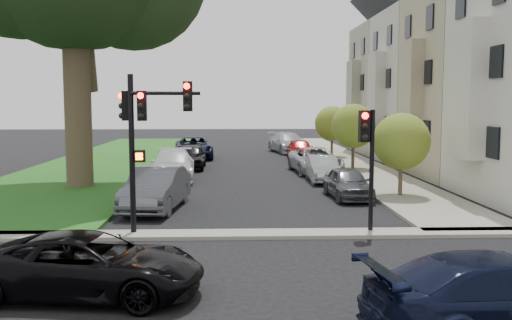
{
  "coord_description": "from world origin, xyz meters",
  "views": [
    {
      "loc": [
        -0.71,
        -14.8,
        4.03
      ],
      "look_at": [
        0.0,
        5.0,
        2.0
      ],
      "focal_mm": 40.0,
      "sensor_mm": 36.0,
      "label": 1
    }
  ],
  "objects_px": {
    "car_cross_far": "(505,296)",
    "car_parked_8": "(194,148)",
    "car_parked_5": "(156,189)",
    "small_tree_b": "(353,126)",
    "car_cross_near": "(89,265)",
    "small_tree_c": "(332,123)",
    "car_parked_7": "(190,156)",
    "car_parked_0": "(348,183)",
    "car_parked_6": "(173,165)",
    "car_parked_3": "(300,149)",
    "car_parked_4": "(288,143)",
    "car_parked_1": "(322,169)",
    "traffic_signal_secondary": "(368,148)",
    "car_parked_2": "(315,160)",
    "traffic_signal_main": "(144,125)",
    "small_tree_a": "(401,142)"
  },
  "relations": [
    {
      "from": "car_parked_3",
      "to": "car_parked_5",
      "type": "xyz_separation_m",
      "value": [
        -7.48,
        -18.38,
        0.08
      ]
    },
    {
      "from": "traffic_signal_secondary",
      "to": "car_parked_5",
      "type": "height_order",
      "value": "traffic_signal_secondary"
    },
    {
      "from": "car_parked_1",
      "to": "car_parked_7",
      "type": "distance_m",
      "value": 9.19
    },
    {
      "from": "traffic_signal_secondary",
      "to": "car_cross_near",
      "type": "bearing_deg",
      "value": -142.63
    },
    {
      "from": "small_tree_b",
      "to": "car_parked_8",
      "type": "bearing_deg",
      "value": 143.23
    },
    {
      "from": "small_tree_b",
      "to": "car_parked_3",
      "type": "height_order",
      "value": "small_tree_b"
    },
    {
      "from": "car_parked_4",
      "to": "small_tree_a",
      "type": "bearing_deg",
      "value": -94.39
    },
    {
      "from": "small_tree_c",
      "to": "car_parked_3",
      "type": "xyz_separation_m",
      "value": [
        -2.41,
        -1.07,
        -1.76
      ]
    },
    {
      "from": "car_parked_1",
      "to": "traffic_signal_secondary",
      "type": "bearing_deg",
      "value": -92.11
    },
    {
      "from": "car_parked_8",
      "to": "small_tree_b",
      "type": "bearing_deg",
      "value": -43.13
    },
    {
      "from": "small_tree_c",
      "to": "car_parked_3",
      "type": "relative_size",
      "value": 0.88
    },
    {
      "from": "small_tree_c",
      "to": "car_cross_far",
      "type": "relative_size",
      "value": 0.75
    },
    {
      "from": "car_parked_4",
      "to": "car_parked_7",
      "type": "xyz_separation_m",
      "value": [
        -6.89,
        -10.61,
        -0.05
      ]
    },
    {
      "from": "small_tree_b",
      "to": "car_cross_near",
      "type": "xyz_separation_m",
      "value": [
        -9.95,
        -21.58,
        -1.94
      ]
    },
    {
      "from": "small_tree_a",
      "to": "car_parked_2",
      "type": "relative_size",
      "value": 0.69
    },
    {
      "from": "small_tree_c",
      "to": "car_parked_5",
      "type": "xyz_separation_m",
      "value": [
        -9.88,
        -19.45,
        -1.68
      ]
    },
    {
      "from": "car_parked_0",
      "to": "car_parked_8",
      "type": "relative_size",
      "value": 0.69
    },
    {
      "from": "car_parked_1",
      "to": "car_parked_3",
      "type": "bearing_deg",
      "value": 89.29
    },
    {
      "from": "traffic_signal_main",
      "to": "car_cross_far",
      "type": "xyz_separation_m",
      "value": [
        7.31,
        -7.75,
        -2.62
      ]
    },
    {
      "from": "car_cross_near",
      "to": "small_tree_a",
      "type": "bearing_deg",
      "value": -32.73
    },
    {
      "from": "car_parked_0",
      "to": "car_parked_3",
      "type": "distance_m",
      "value": 16.14
    },
    {
      "from": "car_parked_2",
      "to": "small_tree_c",
      "type": "bearing_deg",
      "value": 69.45
    },
    {
      "from": "traffic_signal_secondary",
      "to": "car_parked_2",
      "type": "height_order",
      "value": "traffic_signal_secondary"
    },
    {
      "from": "car_parked_8",
      "to": "small_tree_c",
      "type": "bearing_deg",
      "value": -6.42
    },
    {
      "from": "small_tree_a",
      "to": "traffic_signal_main",
      "type": "bearing_deg",
      "value": -146.23
    },
    {
      "from": "car_cross_near",
      "to": "car_parked_2",
      "type": "xyz_separation_m",
      "value": [
        7.56,
        20.36,
        0.06
      ]
    },
    {
      "from": "car_parked_3",
      "to": "car_parked_4",
      "type": "relative_size",
      "value": 0.78
    },
    {
      "from": "car_cross_far",
      "to": "car_parked_5",
      "type": "height_order",
      "value": "car_parked_5"
    },
    {
      "from": "small_tree_c",
      "to": "traffic_signal_main",
      "type": "relative_size",
      "value": 0.77
    },
    {
      "from": "small_tree_b",
      "to": "traffic_signal_main",
      "type": "distance_m",
      "value": 18.83
    },
    {
      "from": "car_cross_far",
      "to": "car_parked_8",
      "type": "relative_size",
      "value": 0.89
    },
    {
      "from": "car_cross_near",
      "to": "car_parked_2",
      "type": "bearing_deg",
      "value": -13.06
    },
    {
      "from": "car_parked_4",
      "to": "car_cross_far",
      "type": "bearing_deg",
      "value": -101.0
    },
    {
      "from": "car_parked_1",
      "to": "car_parked_4",
      "type": "xyz_separation_m",
      "value": [
        -0.24,
        16.41,
        0.13
      ]
    },
    {
      "from": "car_cross_near",
      "to": "small_tree_c",
      "type": "bearing_deg",
      "value": -11.63
    },
    {
      "from": "car_cross_near",
      "to": "car_parked_7",
      "type": "xyz_separation_m",
      "value": [
        0.31,
        22.69,
        0.08
      ]
    },
    {
      "from": "small_tree_a",
      "to": "car_parked_8",
      "type": "distance_m",
      "value": 19.87
    },
    {
      "from": "small_tree_c",
      "to": "car_parked_6",
      "type": "xyz_separation_m",
      "value": [
        -10.14,
        -11.35,
        -1.71
      ]
    },
    {
      "from": "car_cross_far",
      "to": "car_parked_5",
      "type": "relative_size",
      "value": 1.03
    },
    {
      "from": "small_tree_b",
      "to": "car_parked_5",
      "type": "distance_m",
      "value": 15.69
    },
    {
      "from": "car_parked_2",
      "to": "car_parked_3",
      "type": "xyz_separation_m",
      "value": [
        -0.02,
        7.55,
        -0.01
      ]
    },
    {
      "from": "small_tree_a",
      "to": "car_parked_3",
      "type": "bearing_deg",
      "value": 98.52
    },
    {
      "from": "car_parked_3",
      "to": "car_parked_4",
      "type": "distance_m",
      "value": 5.4
    },
    {
      "from": "small_tree_b",
      "to": "car_parked_8",
      "type": "height_order",
      "value": "small_tree_b"
    },
    {
      "from": "car_parked_3",
      "to": "car_parked_8",
      "type": "distance_m",
      "value": 7.58
    },
    {
      "from": "traffic_signal_secondary",
      "to": "car_parked_5",
      "type": "distance_m",
      "value": 8.32
    },
    {
      "from": "car_parked_0",
      "to": "car_parked_6",
      "type": "xyz_separation_m",
      "value": [
        -7.91,
        5.86,
        0.12
      ]
    },
    {
      "from": "traffic_signal_main",
      "to": "car_parked_0",
      "type": "relative_size",
      "value": 1.27
    },
    {
      "from": "small_tree_b",
      "to": "car_parked_1",
      "type": "distance_m",
      "value": 5.68
    },
    {
      "from": "small_tree_b",
      "to": "car_parked_5",
      "type": "bearing_deg",
      "value": -129.35
    }
  ]
}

